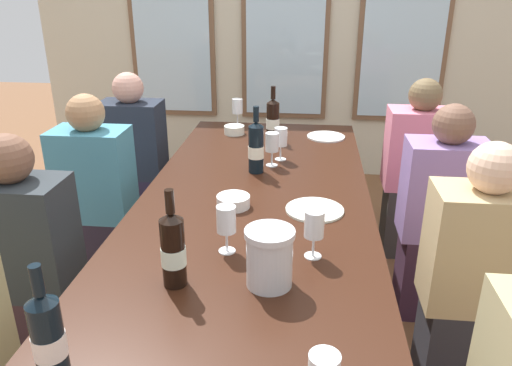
{
  "coord_description": "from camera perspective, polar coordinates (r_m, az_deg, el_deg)",
  "views": [
    {
      "loc": [
        0.22,
        -1.97,
        1.63
      ],
      "look_at": [
        0.0,
        0.06,
        0.79
      ],
      "focal_mm": 34.94,
      "sensor_mm": 36.0,
      "label": 1
    }
  ],
  "objects": [
    {
      "name": "tasting_bowl_1",
      "position": [
        3.09,
        -2.5,
        6.1
      ],
      "size": [
        0.13,
        0.13,
        0.05
      ],
      "primitive_type": "cylinder",
      "color": "white",
      "rests_on": "dining_table"
    },
    {
      "name": "wine_bottle_3",
      "position": [
        1.3,
        -22.71,
        -15.94
      ],
      "size": [
        0.08,
        0.08,
        0.31
      ],
      "color": "black",
      "rests_on": "dining_table"
    },
    {
      "name": "ground_plane",
      "position": [
        2.57,
        -0.15,
        -17.06
      ],
      "size": [
        12.0,
        12.0,
        0.0
      ],
      "primitive_type": "plane",
      "color": "brown"
    },
    {
      "name": "wine_glass_4",
      "position": [
        2.61,
        2.86,
        5.21
      ],
      "size": [
        0.07,
        0.07,
        0.17
      ],
      "color": "white",
      "rests_on": "dining_table"
    },
    {
      "name": "seated_person_2",
      "position": [
        2.25,
        -24.47,
        -9.32
      ],
      "size": [
        0.38,
        0.24,
        1.11
      ],
      "color": "#3A262C",
      "rests_on": "ground"
    },
    {
      "name": "dining_table",
      "position": [
        2.2,
        -0.17,
        -3.35
      ],
      "size": [
        1.01,
        2.46,
        0.74
      ],
      "color": "black",
      "rests_on": "ground"
    },
    {
      "name": "wine_bottle_0",
      "position": [
        2.43,
        0.0,
        4.13
      ],
      "size": [
        0.08,
        0.08,
        0.33
      ],
      "color": "black",
      "rests_on": "dining_table"
    },
    {
      "name": "seated_person_7",
      "position": [
        3.18,
        17.75,
        0.92
      ],
      "size": [
        0.38,
        0.24,
        1.11
      ],
      "color": "#36332F",
      "rests_on": "ground"
    },
    {
      "name": "seated_person_5",
      "position": [
        2.62,
        20.18,
        -4.07
      ],
      "size": [
        0.38,
        0.24,
        1.11
      ],
      "color": "#392133",
      "rests_on": "ground"
    },
    {
      "name": "back_wall_with_windows",
      "position": [
        4.29,
        3.46,
        19.92
      ],
      "size": [
        4.21,
        0.1,
        2.9
      ],
      "color": "beige",
      "rests_on": "ground"
    },
    {
      "name": "metal_pitcher",
      "position": [
        1.55,
        1.55,
        -8.51
      ],
      "size": [
        0.16,
        0.16,
        0.19
      ],
      "color": "silver",
      "rests_on": "dining_table"
    },
    {
      "name": "white_plate_0",
      "position": [
        3.05,
        8.02,
        5.28
      ],
      "size": [
        0.23,
        0.23,
        0.01
      ],
      "primitive_type": "cylinder",
      "color": "white",
      "rests_on": "dining_table"
    },
    {
      "name": "wine_bottle_2",
      "position": [
        1.56,
        -9.47,
        -7.48
      ],
      "size": [
        0.08,
        0.08,
        0.32
      ],
      "color": "black",
      "rests_on": "dining_table"
    },
    {
      "name": "seated_person_6",
      "position": [
        3.3,
        -13.65,
        2.17
      ],
      "size": [
        0.38,
        0.24,
        1.11
      ],
      "color": "#292238",
      "rests_on": "ground"
    },
    {
      "name": "seated_person_3",
      "position": [
        2.14,
        23.51,
        -10.76
      ],
      "size": [
        0.38,
        0.24,
        1.11
      ],
      "color": "#2B2A2F",
      "rests_on": "ground"
    },
    {
      "name": "white_plate_1",
      "position": [
        2.07,
        6.73,
        -3.06
      ],
      "size": [
        0.24,
        0.24,
        0.01
      ],
      "primitive_type": "cylinder",
      "color": "white",
      "rests_on": "dining_table"
    },
    {
      "name": "tasting_bowl_0",
      "position": [
        2.09,
        -2.61,
        -2.11
      ],
      "size": [
        0.14,
        0.14,
        0.05
      ],
      "primitive_type": "cylinder",
      "color": "white",
      "rests_on": "dining_table"
    },
    {
      "name": "seated_person_4",
      "position": [
        2.78,
        -17.7,
        -2.18
      ],
      "size": [
        0.38,
        0.24,
        1.11
      ],
      "color": "#292330",
      "rests_on": "ground"
    },
    {
      "name": "wine_glass_1",
      "position": [
        3.26,
        -2.15,
        8.71
      ],
      "size": [
        0.07,
        0.07,
        0.17
      ],
      "color": "white",
      "rests_on": "dining_table"
    },
    {
      "name": "wine_glass_3",
      "position": [
        2.52,
        1.84,
        4.5
      ],
      "size": [
        0.07,
        0.07,
        0.17
      ],
      "color": "white",
      "rests_on": "dining_table"
    },
    {
      "name": "wine_bottle_1",
      "position": [
        2.95,
        1.94,
        7.27
      ],
      "size": [
        0.08,
        0.08,
        0.32
      ],
      "color": "black",
      "rests_on": "dining_table"
    },
    {
      "name": "wine_glass_5",
      "position": [
        1.69,
        6.69,
        -4.82
      ],
      "size": [
        0.07,
        0.07,
        0.17
      ],
      "color": "white",
      "rests_on": "dining_table"
    },
    {
      "name": "wine_glass_0",
      "position": [
        1.72,
        -3.42,
        -4.44
      ],
      "size": [
        0.07,
        0.07,
        0.17
      ],
      "color": "white",
      "rests_on": "dining_table"
    }
  ]
}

